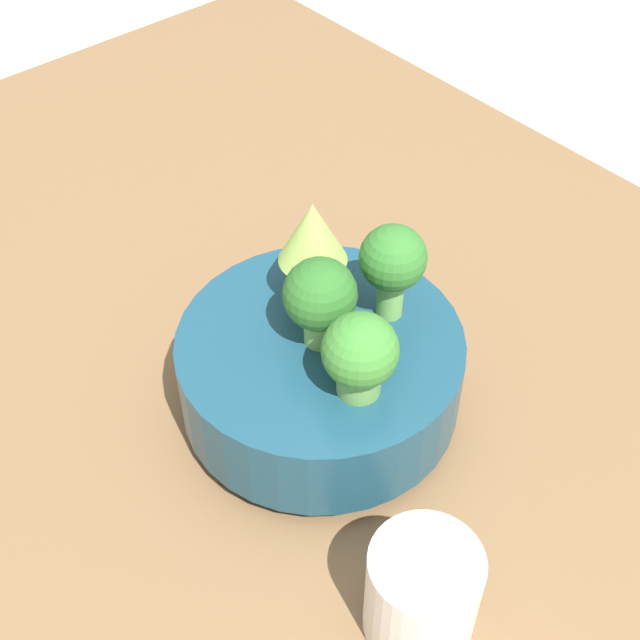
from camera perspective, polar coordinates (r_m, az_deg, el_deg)
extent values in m
plane|color=beige|center=(0.74, 0.73, -5.20)|extent=(6.00, 6.00, 0.00)
cube|color=brown|center=(0.73, 0.75, -4.13)|extent=(1.16, 0.77, 0.04)
cylinder|color=navy|center=(0.68, 0.00, -5.40)|extent=(0.09, 0.09, 0.01)
cylinder|color=navy|center=(0.65, 0.00, -3.23)|extent=(0.21, 0.21, 0.06)
cylinder|color=#7AB256|center=(0.61, 0.00, -0.44)|extent=(0.02, 0.02, 0.03)
sphere|color=#286023|center=(0.59, 0.00, 1.66)|extent=(0.05, 0.05, 0.05)
cylinder|color=#609347|center=(0.59, 2.50, -3.80)|extent=(0.03, 0.03, 0.02)
sphere|color=#387A2D|center=(0.57, 2.59, -1.95)|extent=(0.05, 0.05, 0.05)
cylinder|color=#6BA34C|center=(0.63, 4.51, 1.64)|extent=(0.02, 0.02, 0.04)
sphere|color=#2D6B28|center=(0.61, 4.70, 3.99)|extent=(0.05, 0.05, 0.05)
cylinder|color=#609347|center=(0.64, -0.45, 2.67)|extent=(0.03, 0.03, 0.04)
cone|color=#93B751|center=(0.61, -0.47, 5.62)|extent=(0.05, 0.05, 0.05)
cylinder|color=silver|center=(0.56, 6.54, -16.99)|extent=(0.07, 0.07, 0.08)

